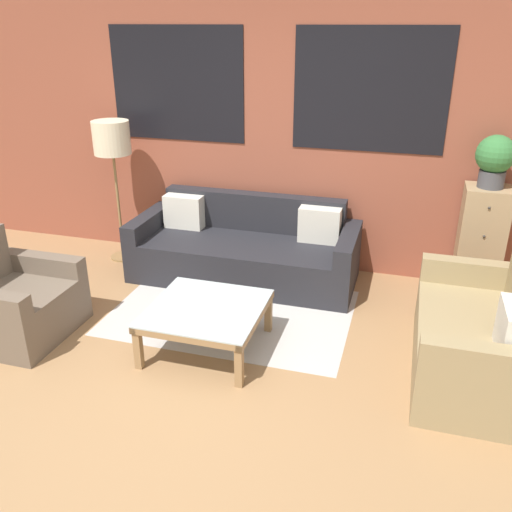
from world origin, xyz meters
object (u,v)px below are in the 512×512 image
object	(u,v)px
couch_dark	(245,251)
drawer_cabinet	(480,243)
floor_lamp	(112,143)
potted_plant	(495,159)
armchair_corner	(14,303)
coffee_table	(206,313)
settee_vintage	(483,338)

from	to	relation	value
couch_dark	drawer_cabinet	size ratio (longest dim) A/B	2.10
floor_lamp	potted_plant	bearing A→B (deg)	2.50
armchair_corner	coffee_table	world-z (taller)	armchair_corner
drawer_cabinet	potted_plant	world-z (taller)	potted_plant
floor_lamp	drawer_cabinet	distance (m)	3.67
couch_dark	armchair_corner	world-z (taller)	armchair_corner
settee_vintage	armchair_corner	bearing A→B (deg)	-173.00
couch_dark	drawer_cabinet	world-z (taller)	drawer_cabinet
couch_dark	armchair_corner	size ratio (longest dim) A/B	2.59
armchair_corner	floor_lamp	distance (m)	1.91
coffee_table	armchair_corner	bearing A→B (deg)	-172.14
settee_vintage	coffee_table	world-z (taller)	settee_vintage
drawer_cabinet	settee_vintage	bearing A→B (deg)	-92.27
settee_vintage	floor_lamp	bearing A→B (deg)	161.34
armchair_corner	drawer_cabinet	size ratio (longest dim) A/B	0.81
potted_plant	couch_dark	bearing A→B (deg)	-173.93
settee_vintage	armchair_corner	xyz separation A→B (m)	(-3.61, -0.44, -0.03)
couch_dark	coffee_table	bearing A→B (deg)	-85.38
floor_lamp	potted_plant	distance (m)	3.60
armchair_corner	coffee_table	xyz separation A→B (m)	(1.59, 0.22, 0.04)
settee_vintage	floor_lamp	world-z (taller)	floor_lamp
coffee_table	floor_lamp	world-z (taller)	floor_lamp
armchair_corner	potted_plant	xyz separation A→B (m)	(3.66, 1.80, 1.02)
coffee_table	drawer_cabinet	bearing A→B (deg)	37.32
coffee_table	drawer_cabinet	distance (m)	2.61
couch_dark	coffee_table	size ratio (longest dim) A/B	2.56
armchair_corner	floor_lamp	xyz separation A→B (m)	(0.07, 1.64, 0.98)
coffee_table	potted_plant	size ratio (longest dim) A/B	1.88
floor_lamp	drawer_cabinet	xyz separation A→B (m)	(3.59, 0.16, -0.73)
couch_dark	settee_vintage	bearing A→B (deg)	-27.86
potted_plant	coffee_table	bearing A→B (deg)	-142.68
couch_dark	drawer_cabinet	distance (m)	2.20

